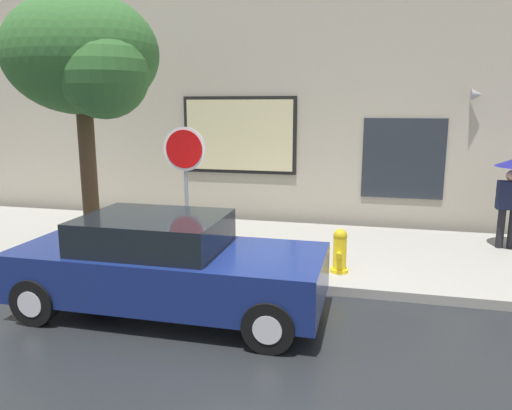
# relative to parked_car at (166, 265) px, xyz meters

# --- Properties ---
(ground_plane) EXTENTS (60.00, 60.00, 0.00)m
(ground_plane) POSITION_rel_parked_car_xyz_m (1.12, 0.13, -0.68)
(ground_plane) COLOR black
(sidewalk) EXTENTS (20.00, 4.00, 0.15)m
(sidewalk) POSITION_rel_parked_car_xyz_m (1.12, 3.13, -0.61)
(sidewalk) COLOR gray
(sidewalk) RESTS_ON ground
(building_facade) EXTENTS (20.00, 0.67, 7.00)m
(building_facade) POSITION_rel_parked_car_xyz_m (1.12, 5.63, 2.80)
(building_facade) COLOR #B2A893
(building_facade) RESTS_ON ground
(parked_car) EXTENTS (4.28, 1.80, 1.38)m
(parked_car) POSITION_rel_parked_car_xyz_m (0.00, 0.00, 0.00)
(parked_car) COLOR navy
(parked_car) RESTS_ON ground
(fire_hydrant) EXTENTS (0.30, 0.44, 0.74)m
(fire_hydrant) POSITION_rel_parked_car_xyz_m (2.27, 1.83, -0.17)
(fire_hydrant) COLOR yellow
(fire_hydrant) RESTS_ON sidewalk
(street_tree) EXTENTS (2.82, 2.39, 4.67)m
(street_tree) POSITION_rel_parked_car_xyz_m (-2.26, 1.90, 2.98)
(street_tree) COLOR #4C3823
(street_tree) RESTS_ON sidewalk
(stop_sign) EXTENTS (0.76, 0.10, 2.37)m
(stop_sign) POSITION_rel_parked_car_xyz_m (-0.43, 1.86, 1.14)
(stop_sign) COLOR gray
(stop_sign) RESTS_ON sidewalk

